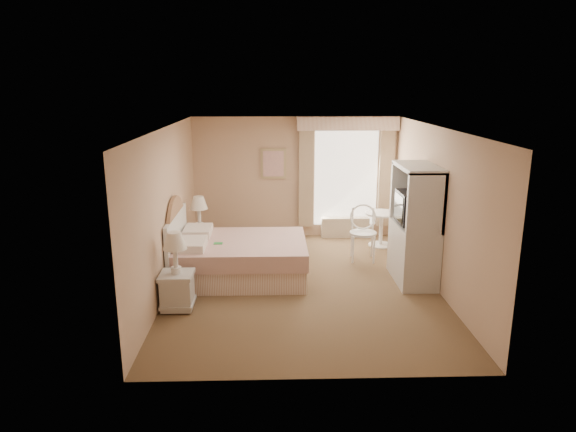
{
  "coord_description": "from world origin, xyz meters",
  "views": [
    {
      "loc": [
        -0.47,
        -7.73,
        3.13
      ],
      "look_at": [
        -0.22,
        0.3,
        1.06
      ],
      "focal_mm": 32.0,
      "sensor_mm": 36.0,
      "label": 1
    }
  ],
  "objects_px": {
    "cafe_chair": "(363,228)",
    "nightstand_far": "(200,233)",
    "bed": "(234,257)",
    "armoire": "(415,234)",
    "round_table": "(381,224)",
    "nightstand_near": "(177,281)"
  },
  "relations": [
    {
      "from": "nightstand_near",
      "to": "bed",
      "type": "bearing_deg",
      "value": 59.6
    },
    {
      "from": "cafe_chair",
      "to": "nightstand_far",
      "type": "bearing_deg",
      "value": 179.02
    },
    {
      "from": "nightstand_far",
      "to": "nightstand_near",
      "type": "bearing_deg",
      "value": -90.0
    },
    {
      "from": "bed",
      "to": "cafe_chair",
      "type": "xyz_separation_m",
      "value": [
        2.29,
        0.87,
        0.23
      ]
    },
    {
      "from": "nightstand_far",
      "to": "armoire",
      "type": "bearing_deg",
      "value": -21.26
    },
    {
      "from": "round_table",
      "to": "cafe_chair",
      "type": "relative_size",
      "value": 0.68
    },
    {
      "from": "round_table",
      "to": "armoire",
      "type": "relative_size",
      "value": 0.36
    },
    {
      "from": "bed",
      "to": "nightstand_near",
      "type": "xyz_separation_m",
      "value": [
        -0.72,
        -1.23,
        0.07
      ]
    },
    {
      "from": "round_table",
      "to": "armoire",
      "type": "height_order",
      "value": "armoire"
    },
    {
      "from": "bed",
      "to": "nightstand_near",
      "type": "bearing_deg",
      "value": -120.4
    },
    {
      "from": "nightstand_far",
      "to": "cafe_chair",
      "type": "height_order",
      "value": "nightstand_far"
    },
    {
      "from": "nightstand_near",
      "to": "cafe_chair",
      "type": "bearing_deg",
      "value": 34.82
    },
    {
      "from": "nightstand_near",
      "to": "armoire",
      "type": "relative_size",
      "value": 0.59
    },
    {
      "from": "bed",
      "to": "round_table",
      "type": "height_order",
      "value": "bed"
    },
    {
      "from": "armoire",
      "to": "bed",
      "type": "bearing_deg",
      "value": 175.47
    },
    {
      "from": "bed",
      "to": "round_table",
      "type": "xyz_separation_m",
      "value": [
        2.79,
        1.64,
        0.1
      ]
    },
    {
      "from": "bed",
      "to": "round_table",
      "type": "relative_size",
      "value": 3.14
    },
    {
      "from": "cafe_chair",
      "to": "armoire",
      "type": "distance_m",
      "value": 1.29
    },
    {
      "from": "nightstand_far",
      "to": "cafe_chair",
      "type": "distance_m",
      "value": 3.04
    },
    {
      "from": "bed",
      "to": "armoire",
      "type": "relative_size",
      "value": 1.12
    },
    {
      "from": "bed",
      "to": "nightstand_far",
      "type": "distance_m",
      "value": 1.39
    },
    {
      "from": "nightstand_far",
      "to": "round_table",
      "type": "xyz_separation_m",
      "value": [
        3.52,
        0.45,
        0.04
      ]
    }
  ]
}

